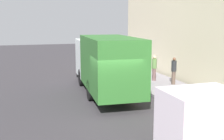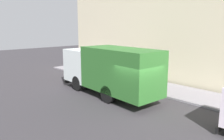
% 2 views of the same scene
% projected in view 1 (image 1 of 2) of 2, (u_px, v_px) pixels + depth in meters
% --- Properties ---
extents(ground, '(80.00, 80.00, 0.00)m').
position_uv_depth(ground, '(110.00, 111.00, 12.78)').
color(ground, '#353135').
extents(sidewalk, '(3.28, 30.00, 0.12)m').
position_uv_depth(sidewalk, '(197.00, 101.00, 14.14)').
color(sidewalk, gray).
rests_on(sidewalk, ground).
extents(large_utility_truck, '(2.88, 8.32, 3.31)m').
position_uv_depth(large_utility_truck, '(105.00, 62.00, 15.66)').
color(large_utility_truck, white).
rests_on(large_utility_truck, ground).
extents(pedestrian_walking, '(0.46, 0.46, 1.74)m').
position_uv_depth(pedestrian_walking, '(174.00, 70.00, 17.61)').
color(pedestrian_walking, brown).
rests_on(pedestrian_walking, sidewalk).
extents(pedestrian_standing, '(0.47, 0.47, 1.72)m').
position_uv_depth(pedestrian_standing, '(154.00, 67.00, 18.75)').
color(pedestrian_standing, brown).
rests_on(pedestrian_standing, sidewalk).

